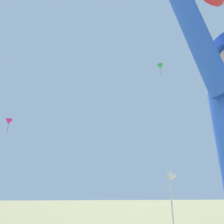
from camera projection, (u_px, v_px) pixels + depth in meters
The scene contains 3 objects.
distant_kite_green_high_right at pixel (160, 66), 28.18m from camera, with size 0.83×0.80×1.71m.
distant_kite_magenta_mid_left at pixel (9, 122), 26.11m from camera, with size 0.94×0.95×1.82m.
marker_flag at pixel (173, 179), 6.33m from camera, with size 0.30×0.24×1.64m.
Camera 1 is at (-0.58, -0.76, 0.96)m, focal length 35.19 mm.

